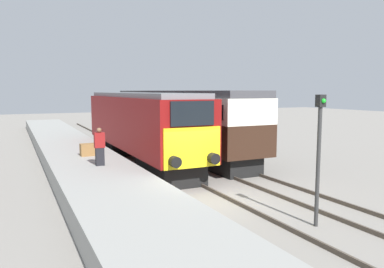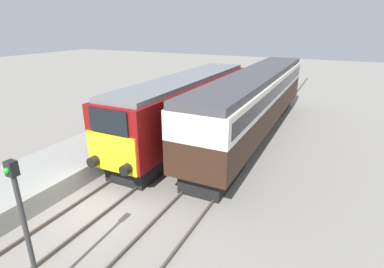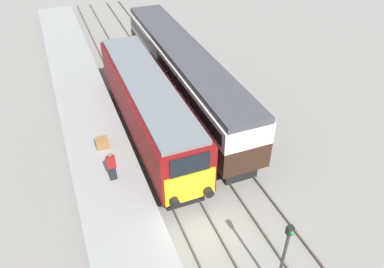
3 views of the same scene
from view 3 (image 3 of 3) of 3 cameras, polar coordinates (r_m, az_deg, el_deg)
ground_plane at (r=18.07m, az=1.11°, el=-14.55°), size 120.00×120.00×0.00m
platform_left at (r=22.94m, az=-14.36°, el=-1.22°), size 3.50×50.00×0.83m
rails_near_track at (r=21.29m, az=-4.09°, el=-4.58°), size 1.51×60.00×0.14m
rails_far_track at (r=22.26m, az=4.24°, el=-2.44°), size 1.50×60.00×0.14m
locomotive at (r=22.26m, az=-6.69°, el=4.18°), size 2.70×13.95×3.96m
passenger_carriage at (r=25.50m, az=-1.23°, el=9.62°), size 2.75×18.14×4.08m
person_on_platform at (r=19.13m, az=-12.14°, el=-4.86°), size 0.44×0.26×1.66m
signal_post at (r=14.77m, az=13.84°, el=-17.56°), size 0.24×0.28×3.96m
luggage_crate at (r=21.61m, az=-13.54°, el=-1.34°), size 0.70×0.56×0.60m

